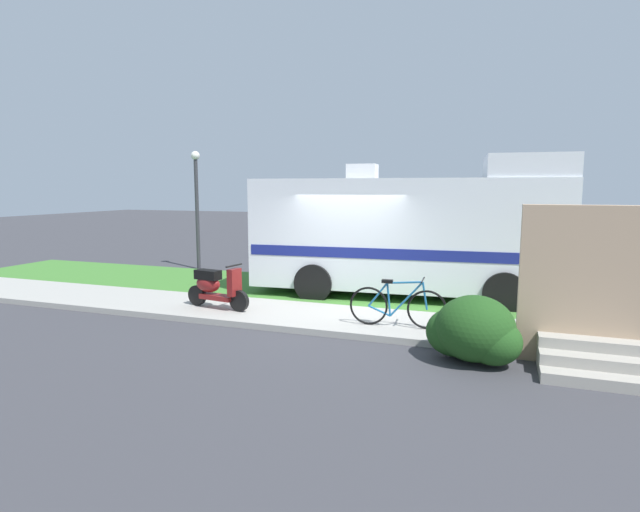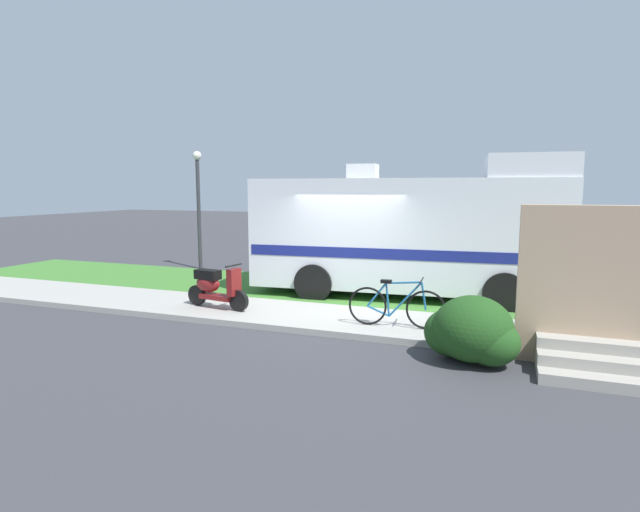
# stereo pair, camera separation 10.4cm
# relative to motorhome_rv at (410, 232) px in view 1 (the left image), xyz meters

# --- Properties ---
(ground_plane) EXTENTS (80.00, 80.00, 0.00)m
(ground_plane) POSITION_rel_motorhome_rv_xyz_m (-1.15, -1.71, -1.60)
(ground_plane) COLOR #38383D
(sidewalk) EXTENTS (24.00, 2.00, 0.12)m
(sidewalk) POSITION_rel_motorhome_rv_xyz_m (-1.15, -2.91, -1.54)
(sidewalk) COLOR #9E9B93
(sidewalk) RESTS_ON ground
(grass_strip) EXTENTS (24.00, 3.40, 0.08)m
(grass_strip) POSITION_rel_motorhome_rv_xyz_m (-1.15, -0.21, -1.56)
(grass_strip) COLOR #3D752D
(grass_strip) RESTS_ON ground
(motorhome_rv) EXTENTS (7.32, 3.05, 3.36)m
(motorhome_rv) POSITION_rel_motorhome_rv_xyz_m (0.00, 0.00, 0.00)
(motorhome_rv) COLOR silver
(motorhome_rv) RESTS_ON ground
(scooter) EXTENTS (1.57, 0.56, 0.97)m
(scooter) POSITION_rel_motorhome_rv_xyz_m (-3.58, -3.08, -1.02)
(scooter) COLOR black
(scooter) RESTS_ON ground
(bicycle) EXTENTS (1.78, 0.52, 0.91)m
(bicycle) POSITION_rel_motorhome_rv_xyz_m (0.34, -3.24, -1.08)
(bicycle) COLOR black
(bicycle) RESTS_ON ground
(pickup_truck_near) EXTENTS (5.36, 2.25, 1.75)m
(pickup_truck_near) POSITION_rel_motorhome_rv_xyz_m (0.91, 4.39, -0.66)
(pickup_truck_near) COLOR #1E478C
(pickup_truck_near) RESTS_ON ground
(porch_steps) EXTENTS (2.00, 1.26, 2.40)m
(porch_steps) POSITION_rel_motorhome_rv_xyz_m (3.35, -4.00, -0.63)
(porch_steps) COLOR #9E998E
(porch_steps) RESTS_ON ground
(bush_by_porch) EXTENTS (1.43, 1.07, 1.01)m
(bush_by_porch) POSITION_rel_motorhome_rv_xyz_m (1.73, -4.40, -1.12)
(bush_by_porch) COLOR #1E4719
(bush_by_porch) RESTS_ON ground
(bottle_green) EXTENTS (0.07, 0.07, 0.24)m
(bottle_green) POSITION_rel_motorhome_rv_xyz_m (2.77, -3.20, -1.38)
(bottle_green) COLOR #19722D
(bottle_green) RESTS_ON ground
(street_lamp_post) EXTENTS (0.28, 0.28, 3.82)m
(street_lamp_post) POSITION_rel_motorhome_rv_xyz_m (-7.23, 1.89, 0.75)
(street_lamp_post) COLOR #333338
(street_lamp_post) RESTS_ON ground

